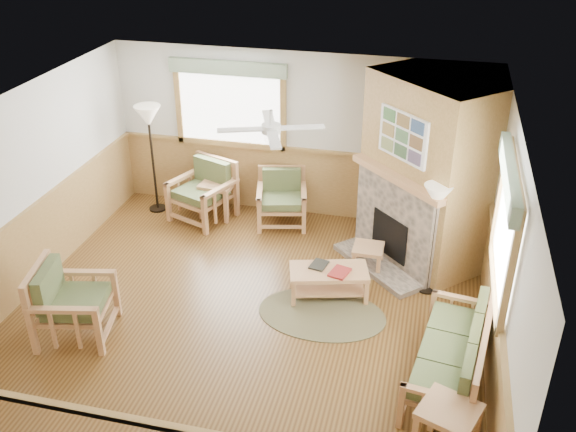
% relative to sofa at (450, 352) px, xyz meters
% --- Properties ---
extents(floor, '(6.00, 6.00, 0.01)m').
position_rel_sofa_xyz_m(floor, '(-2.55, 0.61, -0.42)').
color(floor, brown).
rests_on(floor, ground).
extents(ceiling, '(6.00, 6.00, 0.01)m').
position_rel_sofa_xyz_m(ceiling, '(-2.55, 0.61, 2.29)').
color(ceiling, white).
rests_on(ceiling, floor).
extents(wall_back, '(6.00, 0.02, 2.70)m').
position_rel_sofa_xyz_m(wall_back, '(-2.55, 3.61, 0.94)').
color(wall_back, silver).
rests_on(wall_back, floor).
extents(wall_front, '(6.00, 0.02, 2.70)m').
position_rel_sofa_xyz_m(wall_front, '(-2.55, -2.39, 0.94)').
color(wall_front, silver).
rests_on(wall_front, floor).
extents(wall_left, '(0.02, 6.00, 2.70)m').
position_rel_sofa_xyz_m(wall_left, '(-5.55, 0.61, 0.94)').
color(wall_left, silver).
rests_on(wall_left, floor).
extents(wall_right, '(0.02, 6.00, 2.70)m').
position_rel_sofa_xyz_m(wall_right, '(0.45, 0.61, 0.94)').
color(wall_right, silver).
rests_on(wall_right, floor).
extents(wainscot, '(6.00, 6.00, 1.10)m').
position_rel_sofa_xyz_m(wainscot, '(-2.55, 0.61, 0.14)').
color(wainscot, '#A27B42').
rests_on(wainscot, floor).
extents(fireplace, '(3.11, 3.11, 2.70)m').
position_rel_sofa_xyz_m(fireplace, '(-0.50, 2.66, 0.94)').
color(fireplace, '#A27B42').
rests_on(fireplace, floor).
extents(window_back, '(1.90, 0.16, 1.50)m').
position_rel_sofa_xyz_m(window_back, '(-3.65, 3.57, 2.12)').
color(window_back, white).
rests_on(window_back, wall_back).
extents(window_right, '(0.16, 1.90, 1.50)m').
position_rel_sofa_xyz_m(window_right, '(0.41, 0.41, 2.12)').
color(window_right, white).
rests_on(window_right, wall_right).
extents(ceiling_fan, '(1.59, 1.59, 0.36)m').
position_rel_sofa_xyz_m(ceiling_fan, '(-2.25, 0.91, 2.25)').
color(ceiling_fan, white).
rests_on(ceiling_fan, ceiling).
extents(sofa, '(1.87, 0.98, 0.82)m').
position_rel_sofa_xyz_m(sofa, '(0.00, 0.00, 0.00)').
color(sofa, tan).
rests_on(sofa, floor).
extents(armchair_back_left, '(1.12, 1.12, 0.97)m').
position_rel_sofa_xyz_m(armchair_back_left, '(-4.00, 3.00, 0.07)').
color(armchair_back_left, tan).
rests_on(armchair_back_left, floor).
extents(armchair_back_right, '(0.93, 0.93, 0.86)m').
position_rel_sofa_xyz_m(armchair_back_right, '(-2.70, 3.15, 0.02)').
color(armchair_back_right, tan).
rests_on(armchair_back_right, floor).
extents(armchair_left, '(1.02, 1.02, 0.96)m').
position_rel_sofa_xyz_m(armchair_left, '(-4.45, -0.21, 0.07)').
color(armchair_left, tan).
rests_on(armchair_left, floor).
extents(coffee_table, '(1.13, 0.77, 0.41)m').
position_rel_sofa_xyz_m(coffee_table, '(-1.59, 1.31, -0.20)').
color(coffee_table, tan).
rests_on(coffee_table, floor).
extents(end_table_chairs, '(0.58, 0.56, 0.60)m').
position_rel_sofa_xyz_m(end_table_chairs, '(-3.77, 3.16, -0.11)').
color(end_table_chairs, tan).
rests_on(end_table_chairs, floor).
extents(end_table_sofa, '(0.68, 0.67, 0.60)m').
position_rel_sofa_xyz_m(end_table_sofa, '(0.00, -1.06, -0.11)').
color(end_table_sofa, tan).
rests_on(end_table_sofa, floor).
extents(footstool, '(0.43, 0.43, 0.37)m').
position_rel_sofa_xyz_m(footstool, '(-1.16, 2.10, -0.23)').
color(footstool, tan).
rests_on(footstool, floor).
extents(braided_rug, '(2.04, 2.04, 0.01)m').
position_rel_sofa_xyz_m(braided_rug, '(-1.59, 0.88, -0.41)').
color(braided_rug, brown).
rests_on(braided_rug, floor).
extents(floor_lamp_left, '(0.52, 0.52, 1.84)m').
position_rel_sofa_xyz_m(floor_lamp_left, '(-4.86, 3.11, 0.51)').
color(floor_lamp_left, black).
rests_on(floor_lamp_left, floor).
extents(floor_lamp_right, '(0.46, 0.46, 1.59)m').
position_rel_sofa_xyz_m(floor_lamp_right, '(-0.30, 1.76, 0.38)').
color(floor_lamp_right, black).
rests_on(floor_lamp_right, floor).
extents(book_red, '(0.29, 0.35, 0.03)m').
position_rel_sofa_xyz_m(book_red, '(-1.44, 1.26, 0.03)').
color(book_red, maroon).
rests_on(book_red, coffee_table).
extents(book_dark, '(0.25, 0.31, 0.03)m').
position_rel_sofa_xyz_m(book_dark, '(-1.74, 1.38, 0.03)').
color(book_dark, black).
rests_on(book_dark, coffee_table).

